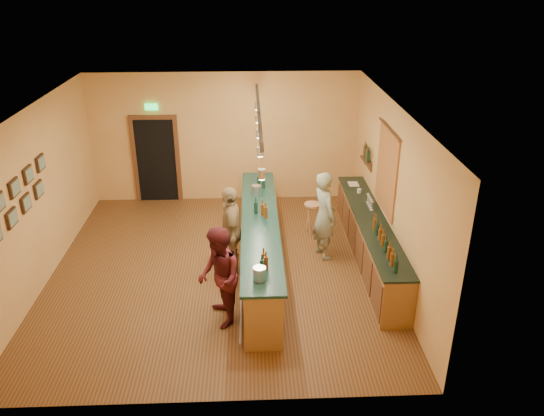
{
  "coord_description": "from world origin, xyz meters",
  "views": [
    {
      "loc": [
        0.63,
        -9.02,
        5.43
      ],
      "look_at": [
        1.02,
        0.2,
        1.21
      ],
      "focal_mm": 35.0,
      "sensor_mm": 36.0,
      "label": 1
    }
  ],
  "objects_px": {
    "back_counter": "(370,240)",
    "tasting_bar": "(260,241)",
    "customer_a": "(219,277)",
    "customer_b": "(231,230)",
    "bar_stool": "(312,210)",
    "bartender": "(324,215)"
  },
  "relations": [
    {
      "from": "bartender",
      "to": "customer_a",
      "type": "bearing_deg",
      "value": 115.53
    },
    {
      "from": "back_counter",
      "to": "bartender",
      "type": "bearing_deg",
      "value": 163.16
    },
    {
      "from": "back_counter",
      "to": "bar_stool",
      "type": "height_order",
      "value": "back_counter"
    },
    {
      "from": "customer_a",
      "to": "customer_b",
      "type": "distance_m",
      "value": 1.64
    },
    {
      "from": "bartender",
      "to": "tasting_bar",
      "type": "bearing_deg",
      "value": 87.62
    },
    {
      "from": "tasting_bar",
      "to": "bartender",
      "type": "relative_size",
      "value": 2.8
    },
    {
      "from": "customer_a",
      "to": "customer_b",
      "type": "xyz_separation_m",
      "value": [
        0.15,
        1.63,
        0.02
      ]
    },
    {
      "from": "tasting_bar",
      "to": "customer_b",
      "type": "xyz_separation_m",
      "value": [
        -0.55,
        -0.06,
        0.27
      ]
    },
    {
      "from": "tasting_bar",
      "to": "customer_a",
      "type": "relative_size",
      "value": 2.97
    },
    {
      "from": "tasting_bar",
      "to": "customer_b",
      "type": "relative_size",
      "value": 2.89
    },
    {
      "from": "customer_a",
      "to": "bar_stool",
      "type": "bearing_deg",
      "value": 135.41
    },
    {
      "from": "tasting_bar",
      "to": "customer_b",
      "type": "distance_m",
      "value": 0.62
    },
    {
      "from": "customer_a",
      "to": "back_counter",
      "type": "bearing_deg",
      "value": 109.35
    },
    {
      "from": "customer_b",
      "to": "tasting_bar",
      "type": "bearing_deg",
      "value": 90.9
    },
    {
      "from": "customer_b",
      "to": "bar_stool",
      "type": "relative_size",
      "value": 2.4
    },
    {
      "from": "customer_b",
      "to": "bar_stool",
      "type": "xyz_separation_m",
      "value": [
        1.72,
        1.48,
        -0.29
      ]
    },
    {
      "from": "tasting_bar",
      "to": "bar_stool",
      "type": "xyz_separation_m",
      "value": [
        1.17,
        1.42,
        -0.02
      ]
    },
    {
      "from": "back_counter",
      "to": "tasting_bar",
      "type": "height_order",
      "value": "tasting_bar"
    },
    {
      "from": "bar_stool",
      "to": "back_counter",
      "type": "bearing_deg",
      "value": -50.6
    },
    {
      "from": "bartender",
      "to": "back_counter",
      "type": "bearing_deg",
      "value": -128.54
    },
    {
      "from": "bartender",
      "to": "customer_a",
      "type": "xyz_separation_m",
      "value": [
        -1.98,
        -2.15,
        -0.05
      ]
    },
    {
      "from": "bartender",
      "to": "bar_stool",
      "type": "xyz_separation_m",
      "value": [
        -0.12,
        0.97,
        -0.32
      ]
    }
  ]
}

